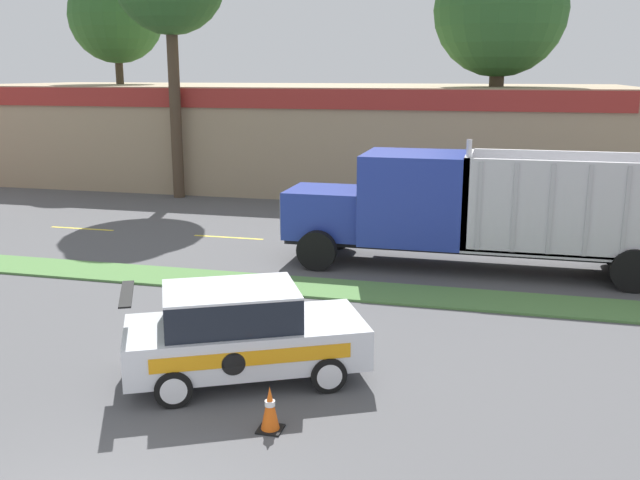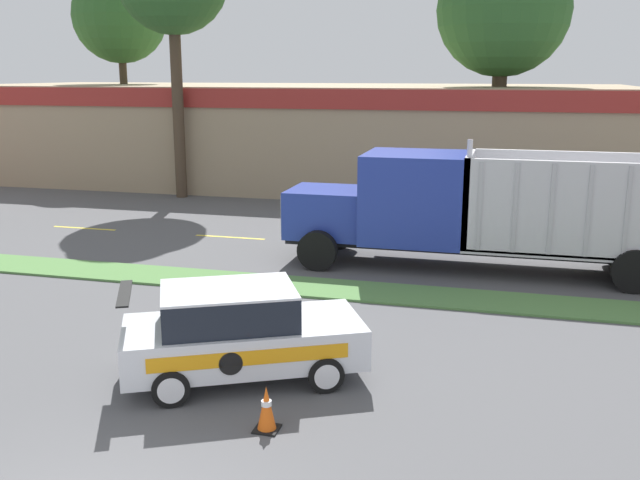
{
  "view_description": "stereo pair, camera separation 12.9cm",
  "coord_description": "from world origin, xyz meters",
  "views": [
    {
      "loc": [
        4.44,
        -6.15,
        5.27
      ],
      "look_at": [
        0.31,
        9.98,
        1.34
      ],
      "focal_mm": 40.0,
      "sensor_mm": 36.0,
      "label": 1
    },
    {
      "loc": [
        4.57,
        -6.11,
        5.27
      ],
      "look_at": [
        0.31,
        9.98,
        1.34
      ],
      "focal_mm": 40.0,
      "sensor_mm": 36.0,
      "label": 2
    }
  ],
  "objects": [
    {
      "name": "centre_line_4",
      "position": [
        1.31,
        15.1,
        0.0
      ],
      "size": [
        2.4,
        0.14,
        0.01
      ],
      "primitive_type": "cube",
      "color": "yellow",
      "rests_on": "ground_plane"
    },
    {
      "name": "tree_behind_right",
      "position": [
        -15.31,
        28.48,
        8.58
      ],
      "size": [
        4.83,
        4.83,
        11.75
      ],
      "color": "#473828",
      "rests_on": "ground_plane"
    },
    {
      "name": "grass_verge",
      "position": [
        0.0,
        10.31,
        0.03
      ],
      "size": [
        120.0,
        1.58,
        0.06
      ],
      "primitive_type": "cube",
      "color": "#517F42",
      "rests_on": "ground_plane"
    },
    {
      "name": "centre_line_2",
      "position": [
        -9.49,
        15.1,
        0.0
      ],
      "size": [
        2.4,
        0.14,
        0.01
      ],
      "primitive_type": "cube",
      "color": "yellow",
      "rests_on": "ground_plane"
    },
    {
      "name": "store_building_backdrop",
      "position": [
        -5.95,
        28.29,
        2.33
      ],
      "size": [
        31.84,
        12.1,
        4.66
      ],
      "color": "#9E896B",
      "rests_on": "ground_plane"
    },
    {
      "name": "dump_truck_lead",
      "position": [
        3.1,
        13.25,
        1.61
      ],
      "size": [
        11.02,
        2.8,
        3.61
      ],
      "color": "black",
      "rests_on": "ground_plane"
    },
    {
      "name": "centre_line_5",
      "position": [
        6.71,
        15.1,
        0.0
      ],
      "size": [
        2.4,
        0.14,
        0.01
      ],
      "primitive_type": "cube",
      "color": "yellow",
      "rests_on": "ground_plane"
    },
    {
      "name": "centre_line_3",
      "position": [
        -4.09,
        15.1,
        0.0
      ],
      "size": [
        2.4,
        0.14,
        0.01
      ],
      "primitive_type": "cube",
      "color": "yellow",
      "rests_on": "ground_plane"
    },
    {
      "name": "rally_car",
      "position": [
        0.21,
        4.86,
        0.85
      ],
      "size": [
        4.51,
        3.51,
        1.7
      ],
      "color": "silver",
      "rests_on": "ground_plane"
    },
    {
      "name": "traffic_cone",
      "position": [
        1.28,
        3.18,
        0.35
      ],
      "size": [
        0.37,
        0.37,
        0.71
      ],
      "color": "black",
      "rests_on": "ground_plane"
    }
  ]
}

